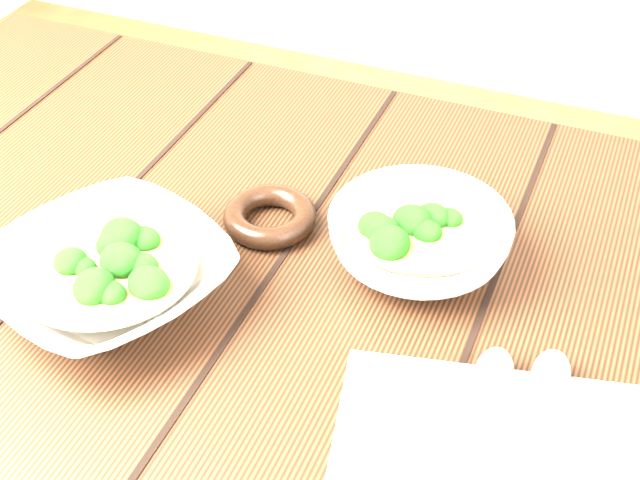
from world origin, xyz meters
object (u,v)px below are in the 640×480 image
Objects in this scene: soup_bowl_front at (108,275)px; napkin at (493,472)px; soup_bowl_back at (419,239)px; trivet at (270,216)px; table at (282,384)px.

soup_bowl_front is 1.12× the size of napkin.
soup_bowl_back is 0.16m from trivet.
soup_bowl_back reaches higher than soup_bowl_front.
soup_bowl_front reaches higher than table.
table is at bearing 21.80° from soup_bowl_front.
soup_bowl_front reaches higher than trivet.
table is 6.55× the size of soup_bowl_back.
trivet reaches higher than napkin.
napkin is at bearing -9.26° from soup_bowl_front.
soup_bowl_back is 0.25m from napkin.
soup_bowl_front is 0.29m from soup_bowl_back.
soup_bowl_back is at bearing 43.39° from table.
soup_bowl_front is at bearing 158.05° from napkin.
table is at bearing -136.61° from soup_bowl_back.
soup_bowl_front is 2.89× the size of trivet.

